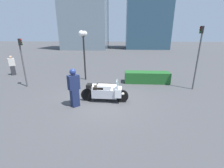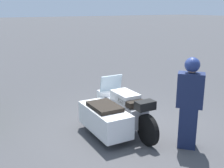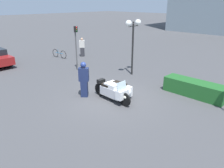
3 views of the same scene
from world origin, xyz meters
TOP-DOWN VIEW (x-y plane):
  - ground_plane at (0.00, 0.00)m, footprint 160.00×160.00m
  - police_motorcycle at (0.32, 0.21)m, footprint 2.47×1.26m
  - officer_rider at (-1.09, -0.73)m, footprint 0.58×0.57m

SIDE VIEW (x-z plane):
  - ground_plane at x=0.00m, z-range 0.00..0.00m
  - police_motorcycle at x=0.32m, z-range -0.11..1.05m
  - officer_rider at x=-1.09m, z-range 0.05..1.91m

